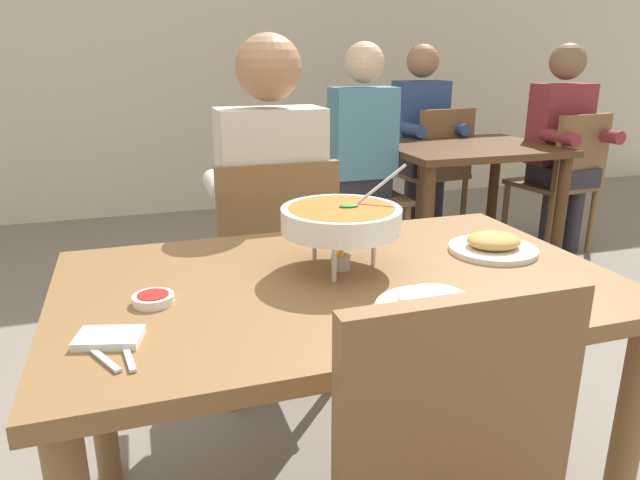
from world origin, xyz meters
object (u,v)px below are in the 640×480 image
object	(u,v)px
dining_table_far	(467,166)
chair_bg_left	(565,176)
patron_bg_left	(563,137)
chair_diner_main	(273,264)
chair_bg_middle	(436,165)
curry_bowl	(341,220)
sauce_dish	(153,299)
appetizer_plate	(493,245)
patron_bg_right	(360,145)
rice_plate	(432,304)
patron_bg_middle	(422,129)
diner_main	(269,199)
chair_bg_right	(359,182)
dining_table_main	(339,316)

from	to	relation	value
dining_table_far	chair_bg_left	world-z (taller)	chair_bg_left
dining_table_far	patron_bg_left	world-z (taller)	patron_bg_left
chair_diner_main	chair_bg_left	world-z (taller)	same
chair_bg_middle	chair_bg_left	bearing A→B (deg)	-43.65
chair_diner_main	curry_bowl	size ratio (longest dim) A/B	2.71
chair_diner_main	dining_table_far	size ratio (longest dim) A/B	0.90
chair_diner_main	sauce_dish	size ratio (longest dim) A/B	10.00
sauce_dish	appetizer_plate	bearing A→B (deg)	4.38
dining_table_far	chair_bg_middle	xyz separation A→B (m)	(0.05, 0.48, -0.08)
patron_bg_right	dining_table_far	bearing A→B (deg)	-3.73
rice_plate	patron_bg_right	bearing A→B (deg)	72.09
sauce_dish	patron_bg_middle	world-z (taller)	patron_bg_middle
diner_main	appetizer_plate	distance (m)	0.83
sauce_dish	patron_bg_right	xyz separation A→B (m)	(1.24, 1.87, 0.01)
chair_bg_left	chair_bg_right	bearing A→B (deg)	170.52
dining_table_main	chair_bg_middle	size ratio (longest dim) A/B	1.49
sauce_dish	chair_bg_middle	distance (m)	3.05
dining_table_far	chair_bg_left	bearing A→B (deg)	-7.94
chair_bg_right	patron_bg_right	bearing A→B (deg)	-110.83
rice_plate	dining_table_far	world-z (taller)	rice_plate
diner_main	chair_bg_right	xyz separation A→B (m)	(0.83, 1.20, -0.24)
chair_bg_right	patron_bg_left	bearing A→B (deg)	-6.79
rice_plate	patron_bg_left	distance (m)	2.87
sauce_dish	chair_bg_middle	size ratio (longest dim) A/B	0.10
rice_plate	patron_bg_right	world-z (taller)	patron_bg_right
curry_bowl	dining_table_far	world-z (taller)	curry_bowl
chair_diner_main	chair_bg_middle	xyz separation A→B (m)	(1.54, 1.59, 0.00)
patron_bg_right	appetizer_plate	bearing A→B (deg)	-100.31
dining_table_main	chair_bg_middle	distance (m)	2.76
diner_main	sauce_dish	world-z (taller)	diner_main
chair_diner_main	patron_bg_left	distance (m)	2.41
appetizer_plate	patron_bg_right	bearing A→B (deg)	79.69
patron_bg_middle	appetizer_plate	bearing A→B (deg)	-113.24
patron_bg_left	patron_bg_right	world-z (taller)	same
patron_bg_middle	patron_bg_right	size ratio (longest dim) A/B	1.00
dining_table_far	patron_bg_right	bearing A→B (deg)	176.27
curry_bowl	patron_bg_left	xyz separation A→B (m)	(2.12, 1.72, -0.10)
dining_table_main	dining_table_far	world-z (taller)	same
rice_plate	chair_bg_right	size ratio (longest dim) A/B	0.27
dining_table_far	diner_main	bearing A→B (deg)	-144.20
dining_table_main	rice_plate	size ratio (longest dim) A/B	5.57
sauce_dish	patron_bg_left	bearing A→B (deg)	34.86
rice_plate	appetizer_plate	size ratio (longest dim) A/B	1.00
diner_main	chair_bg_middle	world-z (taller)	diner_main
rice_plate	dining_table_far	bearing A→B (deg)	56.40
dining_table_main	appetizer_plate	world-z (taller)	appetizer_plate
dining_table_main	curry_bowl	bearing A→B (deg)	66.14
rice_plate	chair_bg_left	world-z (taller)	chair_bg_left
patron_bg_middle	chair_bg_right	bearing A→B (deg)	-144.63
chair_diner_main	patron_bg_middle	bearing A→B (deg)	48.90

